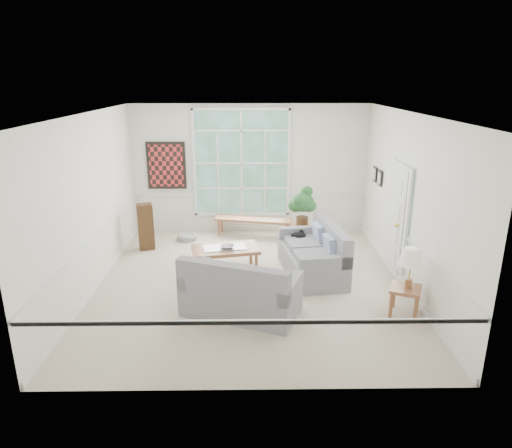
{
  "coord_description": "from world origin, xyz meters",
  "views": [
    {
      "loc": [
        -0.01,
        -7.58,
        3.56
      ],
      "look_at": [
        0.1,
        0.2,
        1.05
      ],
      "focal_mm": 32.0,
      "sensor_mm": 36.0,
      "label": 1
    }
  ],
  "objects": [
    {
      "name": "side_table",
      "position": [
        2.4,
        -1.21,
        0.23
      ],
      "size": [
        0.6,
        0.6,
        0.46
      ],
      "primitive_type": "cube",
      "rotation": [
        0.0,
        0.0,
        -0.41
      ],
      "color": "brown",
      "rests_on": "floor"
    },
    {
      "name": "wall_right",
      "position": [
        2.75,
        0.0,
        1.5
      ],
      "size": [
        0.02,
        6.0,
        3.0
      ],
      "primitive_type": "cube",
      "color": "white",
      "rests_on": "ground"
    },
    {
      "name": "floor_speaker",
      "position": [
        -2.25,
        1.74,
        0.5
      ],
      "size": [
        0.37,
        0.33,
        1.01
      ],
      "primitive_type": "cube",
      "rotation": [
        0.0,
        0.0,
        0.31
      ],
      "color": "#402814",
      "rests_on": "floor"
    },
    {
      "name": "wall_back",
      "position": [
        0.0,
        3.0,
        1.5
      ],
      "size": [
        5.5,
        0.02,
        3.0
      ],
      "primitive_type": "cube",
      "color": "white",
      "rests_on": "ground"
    },
    {
      "name": "cat",
      "position": [
        0.95,
        0.96,
        0.57
      ],
      "size": [
        0.37,
        0.33,
        0.14
      ],
      "primitive_type": "ellipsoid",
      "rotation": [
        0.0,
        0.0,
        0.45
      ],
      "color": "black",
      "rests_on": "loveseat_right"
    },
    {
      "name": "end_table",
      "position": [
        1.09,
        1.63,
        0.25
      ],
      "size": [
        0.65,
        0.65,
        0.51
      ],
      "primitive_type": "cube",
      "rotation": [
        0.0,
        0.0,
        -0.34
      ],
      "color": "brown",
      "rests_on": "floor"
    },
    {
      "name": "entry_door",
      "position": [
        2.71,
        0.6,
        1.05
      ],
      "size": [
        0.08,
        0.9,
        2.1
      ],
      "primitive_type": "cube",
      "color": "white",
      "rests_on": "floor"
    },
    {
      "name": "wall_frame_near",
      "position": [
        2.71,
        1.75,
        1.55
      ],
      "size": [
        0.04,
        0.26,
        0.32
      ],
      "primitive_type": "cube",
      "color": "black",
      "rests_on": "wall_right"
    },
    {
      "name": "ceiling",
      "position": [
        0.0,
        0.0,
        3.0
      ],
      "size": [
        5.5,
        6.0,
        0.02
      ],
      "primitive_type": "cube",
      "color": "white",
      "rests_on": "ground"
    },
    {
      "name": "table_lamp",
      "position": [
        2.43,
        -1.22,
        0.79
      ],
      "size": [
        0.39,
        0.39,
        0.65
      ],
      "primitive_type": null,
      "rotation": [
        0.0,
        0.0,
        -0.05
      ],
      "color": "white",
      "rests_on": "side_table"
    },
    {
      "name": "door_sidelight",
      "position": [
        2.71,
        -0.03,
        1.15
      ],
      "size": [
        0.08,
        0.26,
        1.9
      ],
      "primitive_type": "cube",
      "color": "white",
      "rests_on": "wall_right"
    },
    {
      "name": "pewter_bowl",
      "position": [
        -0.44,
        0.5,
        0.51
      ],
      "size": [
        0.33,
        0.33,
        0.08
      ],
      "primitive_type": "imported",
      "rotation": [
        0.0,
        0.0,
        -0.04
      ],
      "color": "#A4A4AA",
      "rests_on": "coffee_table"
    },
    {
      "name": "loveseat_right",
      "position": [
        1.15,
        0.35,
        0.49
      ],
      "size": [
        1.18,
        1.91,
        0.97
      ],
      "primitive_type": "cube",
      "rotation": [
        0.0,
        0.0,
        0.14
      ],
      "color": "gray",
      "rests_on": "floor"
    },
    {
      "name": "coffee_table",
      "position": [
        -0.48,
        0.54,
        0.23
      ],
      "size": [
        1.37,
        0.92,
        0.47
      ],
      "primitive_type": "cube",
      "rotation": [
        0.0,
        0.0,
        0.2
      ],
      "color": "brown",
      "rests_on": "floor"
    },
    {
      "name": "wall_frame_far",
      "position": [
        2.71,
        2.15,
        1.55
      ],
      "size": [
        0.04,
        0.26,
        0.32
      ],
      "primitive_type": "cube",
      "color": "black",
      "rests_on": "wall_right"
    },
    {
      "name": "wall_front",
      "position": [
        0.0,
        -3.0,
        1.5
      ],
      "size": [
        5.5,
        0.02,
        3.0
      ],
      "primitive_type": "cube",
      "color": "white",
      "rests_on": "ground"
    },
    {
      "name": "window_back",
      "position": [
        -0.2,
        2.96,
        1.65
      ],
      "size": [
        2.3,
        0.08,
        2.4
      ],
      "primitive_type": "cube",
      "color": "white",
      "rests_on": "wall_back"
    },
    {
      "name": "floor",
      "position": [
        0.0,
        0.0,
        -0.01
      ],
      "size": [
        5.5,
        6.0,
        0.01
      ],
      "primitive_type": "cube",
      "color": "#C0B39D",
      "rests_on": "ground"
    },
    {
      "name": "loveseat_front",
      "position": [
        -0.15,
        -1.11,
        0.48
      ],
      "size": [
        1.97,
        1.48,
        0.95
      ],
      "primitive_type": "cube",
      "rotation": [
        0.0,
        0.0,
        -0.36
      ],
      "color": "gray",
      "rests_on": "floor"
    },
    {
      "name": "houseplant",
      "position": [
        1.1,
        1.68,
        0.95
      ],
      "size": [
        0.59,
        0.59,
        0.88
      ],
      "primitive_type": null,
      "rotation": [
        0.0,
        0.0,
        -0.17
      ],
      "color": "#255829",
      "rests_on": "end_table"
    },
    {
      "name": "window_bench",
      "position": [
        0.07,
        2.54,
        0.21
      ],
      "size": [
        1.83,
        0.73,
        0.42
      ],
      "primitive_type": "cube",
      "rotation": [
        0.0,
        0.0,
        -0.22
      ],
      "color": "brown",
      "rests_on": "floor"
    },
    {
      "name": "wall_art",
      "position": [
        -1.95,
        2.95,
        1.6
      ],
      "size": [
        0.9,
        0.06,
        1.1
      ],
      "primitive_type": "cube",
      "color": "maroon",
      "rests_on": "wall_back"
    },
    {
      "name": "wall_left",
      "position": [
        -2.75,
        0.0,
        1.5
      ],
      "size": [
        0.02,
        6.0,
        3.0
      ],
      "primitive_type": "cube",
      "color": "white",
      "rests_on": "ground"
    },
    {
      "name": "pet_bed",
      "position": [
        -1.45,
        2.3,
        0.07
      ],
      "size": [
        0.48,
        0.48,
        0.13
      ],
      "primitive_type": "cylinder",
      "rotation": [
        0.0,
        0.0,
        0.07
      ],
      "color": "gray",
      "rests_on": "floor"
    }
  ]
}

